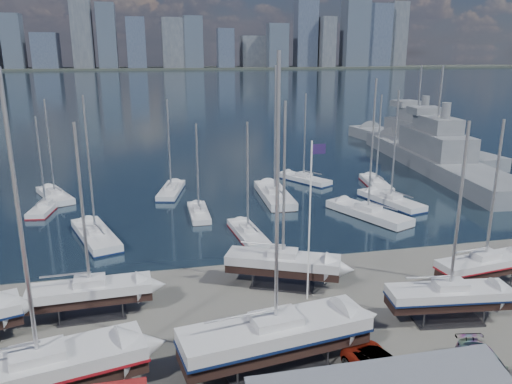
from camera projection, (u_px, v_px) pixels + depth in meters
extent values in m
plane|color=#605E59|center=(297.00, 315.00, 36.48)|extent=(1400.00, 1400.00, 0.00)
cube|color=#192A3A|center=(159.00, 82.00, 327.99)|extent=(1400.00, 600.00, 0.40)
cube|color=#2D332D|center=(151.00, 68.00, 572.11)|extent=(1400.00, 80.00, 2.20)
cube|color=#3D4756|center=(13.00, 41.00, 527.46)|extent=(19.55, 21.83, 55.97)
cube|color=#475166|center=(46.00, 51.00, 542.31)|extent=(26.03, 30.49, 37.14)
cube|color=#595E66|center=(82.00, 26.00, 532.95)|extent=(21.60, 16.58, 87.63)
cube|color=#3D4756|center=(107.00, 36.00, 542.32)|extent=(19.42, 28.42, 67.60)
cube|color=#475166|center=(136.00, 43.00, 553.49)|extent=(20.24, 23.80, 54.09)
cube|color=#595E66|center=(173.00, 43.00, 558.94)|extent=(24.62, 19.72, 54.00)
cube|color=#3D4756|center=(193.00, 42.00, 561.56)|extent=(20.75, 17.93, 55.97)
cube|color=#475166|center=(225.00, 48.00, 569.32)|extent=(18.36, 16.25, 43.03)
cube|color=#595E66|center=(253.00, 51.00, 595.62)|extent=(28.49, 22.03, 35.69)
cube|color=#3D4756|center=(277.00, 45.00, 582.40)|extent=(23.34, 17.87, 49.11)
cube|color=#475166|center=(306.00, 34.00, 600.93)|extent=(25.35, 19.79, 75.95)
cube|color=#595E66|center=(326.00, 42.00, 602.15)|extent=(17.00, 27.45, 57.67)
cube|color=#3D4756|center=(356.00, 21.00, 603.30)|extent=(29.28, 24.05, 106.04)
cube|color=#475166|center=(376.00, 35.00, 623.12)|extent=(30.82, 28.37, 74.41)
cube|color=#595E66|center=(397.00, 34.00, 630.66)|extent=(21.74, 17.03, 77.48)
cube|color=black|center=(41.00, 379.00, 26.71)|extent=(11.37, 5.01, 0.89)
cube|color=#BCBDC1|center=(39.00, 365.00, 26.47)|extent=(11.47, 5.47, 0.89)
cube|color=maroon|center=(40.00, 371.00, 26.58)|extent=(11.59, 5.52, 0.18)
cube|color=#BCBDC1|center=(37.00, 353.00, 26.29)|extent=(3.11, 2.42, 0.50)
cylinder|color=#B2B2B7|center=(20.00, 224.00, 24.34)|extent=(0.22, 0.22, 14.93)
cube|color=#2D2D33|center=(93.00, 315.00, 36.27)|extent=(4.81, 2.36, 0.16)
cube|color=black|center=(91.00, 297.00, 35.87)|extent=(8.66, 2.41, 0.69)
cube|color=#BCBDC1|center=(90.00, 288.00, 35.69)|extent=(8.67, 2.77, 0.69)
cube|color=#BCBDC1|center=(89.00, 281.00, 35.53)|extent=(2.20, 1.53, 0.50)
cylinder|color=#B2B2B7|center=(82.00, 207.00, 34.04)|extent=(0.22, 0.22, 11.58)
cube|color=#2D2D33|center=(275.00, 366.00, 30.39)|extent=(6.72, 3.86, 0.16)
cube|color=black|center=(276.00, 343.00, 29.97)|extent=(11.83, 4.50, 0.92)
cube|color=#BCBDC1|center=(276.00, 329.00, 29.72)|extent=(11.90, 4.98, 0.92)
cube|color=#0D1A41|center=(276.00, 336.00, 29.83)|extent=(12.02, 5.03, 0.18)
cube|color=#BCBDC1|center=(276.00, 319.00, 29.52)|extent=(3.15, 2.36, 0.50)
cylinder|color=#B2B2B7|center=(277.00, 197.00, 27.49)|extent=(0.22, 0.22, 15.58)
cube|color=#2D2D33|center=(282.00, 285.00, 41.04)|extent=(5.56, 4.21, 0.16)
cube|color=black|center=(283.00, 268.00, 40.64)|extent=(9.26, 5.81, 0.73)
cube|color=#BCBDC1|center=(283.00, 260.00, 40.44)|extent=(9.42, 6.16, 0.73)
cube|color=#BCBDC1|center=(283.00, 253.00, 40.27)|extent=(2.73, 2.36, 0.50)
cylinder|color=#B2B2B7|center=(284.00, 181.00, 38.67)|extent=(0.22, 0.22, 12.40)
cube|color=#2D2D33|center=(446.00, 320.00, 35.65)|extent=(5.00, 2.73, 0.16)
cube|color=black|center=(448.00, 301.00, 35.25)|extent=(8.86, 3.07, 0.69)
cube|color=#BCBDC1|center=(450.00, 292.00, 35.07)|extent=(8.90, 3.43, 0.69)
cube|color=#0D1A41|center=(449.00, 296.00, 35.15)|extent=(8.99, 3.47, 0.14)
cube|color=#BCBDC1|center=(450.00, 285.00, 34.90)|extent=(2.33, 1.70, 0.50)
cylinder|color=#B2B2B7|center=(459.00, 208.00, 33.39)|extent=(0.22, 0.22, 11.71)
cube|color=#2D2D33|center=(482.00, 285.00, 40.90)|extent=(4.80, 2.69, 0.16)
cube|color=black|center=(484.00, 269.00, 40.51)|extent=(8.47, 3.08, 0.66)
cube|color=#BCBDC1|center=(485.00, 262.00, 40.33)|extent=(8.52, 3.43, 0.66)
cube|color=maroon|center=(485.00, 265.00, 40.41)|extent=(8.60, 3.46, 0.13)
cube|color=#BCBDC1|center=(486.00, 255.00, 40.17)|extent=(2.24, 1.66, 0.50)
cylinder|color=#B2B2B7|center=(494.00, 191.00, 38.74)|extent=(0.22, 0.22, 11.18)
cube|color=black|center=(47.00, 212.00, 60.75)|extent=(3.04, 8.11, 0.63)
cube|color=#BCBDC1|center=(46.00, 207.00, 60.58)|extent=(3.37, 8.16, 0.63)
cube|color=maroon|center=(46.00, 209.00, 60.66)|extent=(3.41, 8.24, 0.13)
cube|color=#BCBDC1|center=(45.00, 202.00, 60.43)|extent=(1.61, 2.15, 0.50)
cylinder|color=#B2B2B7|center=(40.00, 161.00, 59.06)|extent=(0.22, 0.22, 10.68)
cube|color=black|center=(56.00, 201.00, 65.54)|extent=(5.69, 9.04, 0.72)
cube|color=#BCBDC1|center=(55.00, 195.00, 65.34)|extent=(6.04, 9.20, 0.72)
cube|color=#BCBDC1|center=(54.00, 191.00, 65.18)|extent=(2.31, 2.67, 0.50)
cylinder|color=#B2B2B7|center=(50.00, 147.00, 63.61)|extent=(0.22, 0.22, 12.11)
cube|color=black|center=(96.00, 242.00, 51.17)|extent=(5.48, 10.40, 0.81)
cube|color=#BCBDC1|center=(96.00, 235.00, 50.95)|extent=(5.88, 10.53, 0.81)
cube|color=#0D1A41|center=(96.00, 238.00, 51.05)|extent=(5.94, 10.64, 0.16)
cube|color=#BCBDC1|center=(95.00, 229.00, 50.77)|extent=(2.42, 2.95, 0.50)
cylinder|color=#B2B2B7|center=(89.00, 166.00, 48.99)|extent=(0.22, 0.22, 13.71)
cube|color=black|center=(199.00, 217.00, 58.65)|extent=(1.84, 7.53, 0.60)
cube|color=#BCBDC1|center=(199.00, 213.00, 58.48)|extent=(2.15, 7.53, 0.60)
cube|color=#BCBDC1|center=(199.00, 208.00, 58.34)|extent=(1.28, 1.89, 0.50)
cylinder|color=#B2B2B7|center=(197.00, 168.00, 57.04)|extent=(0.22, 0.22, 10.15)
cube|color=black|center=(171.00, 195.00, 67.91)|extent=(4.11, 9.04, 0.70)
cube|color=#BCBDC1|center=(171.00, 190.00, 67.72)|extent=(4.47, 9.13, 0.70)
cube|color=#0D1A41|center=(171.00, 193.00, 67.81)|extent=(4.51, 9.22, 0.14)
cube|color=#BCBDC1|center=(171.00, 186.00, 67.56)|extent=(1.95, 2.49, 0.50)
cylinder|color=#B2B2B7|center=(169.00, 145.00, 66.03)|extent=(0.22, 0.22, 11.87)
cube|color=black|center=(248.00, 239.00, 51.91)|extent=(2.74, 8.45, 0.66)
cube|color=#BCBDC1|center=(248.00, 233.00, 51.73)|extent=(3.09, 8.49, 0.66)
cube|color=maroon|center=(248.00, 236.00, 51.81)|extent=(3.12, 8.57, 0.13)
cube|color=#BCBDC1|center=(248.00, 228.00, 51.58)|extent=(1.58, 2.20, 0.50)
cylinder|color=#B2B2B7|center=(248.00, 178.00, 50.13)|extent=(0.22, 0.22, 11.21)
cube|color=black|center=(274.00, 202.00, 65.38)|extent=(3.27, 11.92, 0.95)
cube|color=#BCBDC1|center=(274.00, 195.00, 65.13)|extent=(3.77, 11.94, 0.95)
cube|color=#BCBDC1|center=(274.00, 189.00, 64.93)|extent=(2.10, 3.03, 0.50)
cylinder|color=#B2B2B7|center=(275.00, 130.00, 62.85)|extent=(0.22, 0.22, 15.96)
cube|color=black|center=(303.00, 183.00, 74.15)|extent=(6.35, 8.84, 0.72)
cube|color=#BCBDC1|center=(304.00, 179.00, 73.96)|extent=(6.68, 9.02, 0.72)
cube|color=#0D1A41|center=(304.00, 181.00, 74.05)|extent=(6.75, 9.11, 0.14)
cube|color=#BCBDC1|center=(304.00, 175.00, 73.79)|extent=(2.43, 2.70, 0.50)
cylinder|color=#B2B2B7|center=(305.00, 136.00, 72.23)|extent=(0.22, 0.22, 12.12)
cube|color=black|center=(367.00, 220.00, 58.24)|extent=(6.68, 11.13, 0.88)
cube|color=#BCBDC1|center=(368.00, 212.00, 58.00)|extent=(7.11, 11.31, 0.88)
cube|color=#BCBDC1|center=(368.00, 207.00, 57.82)|extent=(2.77, 3.25, 0.50)
cylinder|color=#B2B2B7|center=(372.00, 146.00, 55.89)|extent=(0.22, 0.22, 14.83)
cube|color=black|center=(390.00, 206.00, 63.21)|extent=(4.85, 10.12, 0.79)
cube|color=#BCBDC1|center=(391.00, 200.00, 63.00)|extent=(5.25, 10.23, 0.79)
cube|color=#0D1A41|center=(390.00, 203.00, 63.10)|extent=(5.31, 10.33, 0.16)
cube|color=#BCBDC1|center=(391.00, 195.00, 62.83)|extent=(2.24, 2.81, 0.50)
cylinder|color=#B2B2B7|center=(395.00, 145.00, 61.10)|extent=(0.22, 0.22, 13.30)
cube|color=black|center=(376.00, 188.00, 71.59)|extent=(3.51, 9.24, 0.72)
cube|color=#BCBDC1|center=(376.00, 183.00, 71.39)|extent=(3.88, 9.30, 0.72)
cube|color=maroon|center=(376.00, 185.00, 71.48)|extent=(3.92, 9.39, 0.14)
cube|color=#BCBDC1|center=(376.00, 179.00, 71.23)|extent=(1.84, 2.46, 0.50)
cylinder|color=#B2B2B7|center=(379.00, 139.00, 69.66)|extent=(0.22, 0.22, 12.17)
cube|color=slate|center=(433.00, 166.00, 82.40)|extent=(12.35, 46.94, 4.18)
cube|color=slate|center=(436.00, 143.00, 81.35)|extent=(7.65, 16.79, 3.60)
cube|color=slate|center=(438.00, 124.00, 80.54)|extent=(5.42, 9.71, 2.40)
cube|color=slate|center=(426.00, 110.00, 84.53)|extent=(5.67, 5.17, 1.20)
cylinder|color=#B2B2B7|center=(441.00, 92.00, 79.14)|extent=(0.30, 0.30, 8.00)
cube|color=slate|center=(415.00, 149.00, 97.52)|extent=(10.79, 41.77, 3.72)
cube|color=slate|center=(416.00, 130.00, 96.53)|extent=(6.74, 14.92, 3.60)
cube|color=slate|center=(418.00, 114.00, 95.72)|extent=(4.79, 8.62, 2.40)
cube|color=slate|center=(406.00, 103.00, 99.04)|extent=(5.02, 4.58, 1.20)
cylinder|color=#B2B2B7|center=(420.00, 87.00, 94.32)|extent=(0.30, 0.30, 8.00)
imported|color=gray|center=(384.00, 370.00, 28.86)|extent=(3.95, 6.03, 1.54)
imported|color=gray|center=(486.00, 366.00, 29.32)|extent=(2.79, 5.22, 1.44)
cylinder|color=white|center=(309.00, 223.00, 37.15)|extent=(0.12, 0.12, 12.46)
cube|color=#231543|center=(319.00, 149.00, 35.74)|extent=(1.04, 0.05, 0.73)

